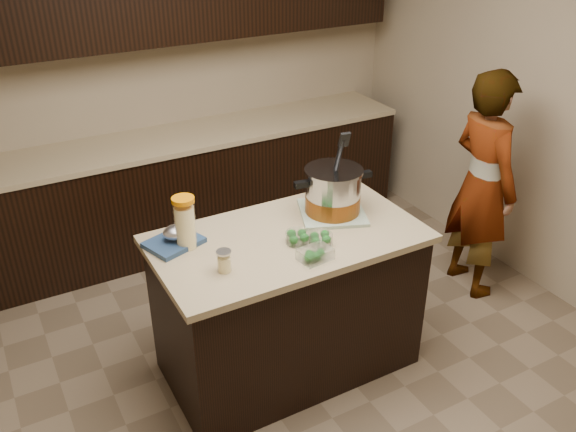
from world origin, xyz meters
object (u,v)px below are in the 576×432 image
(lemonade_pitcher, at_px, (185,225))
(person, at_px, (482,185))
(stock_pot, at_px, (333,194))
(island, at_px, (288,303))

(lemonade_pitcher, height_order, person, person)
(stock_pot, bearing_deg, island, -155.89)
(stock_pot, relative_size, person, 0.30)
(island, relative_size, stock_pot, 3.10)
(island, height_order, lemonade_pitcher, lemonade_pitcher)
(stock_pot, bearing_deg, person, 9.95)
(stock_pot, relative_size, lemonade_pitcher, 1.67)
(person, bearing_deg, lemonade_pitcher, 94.79)
(lemonade_pitcher, bearing_deg, island, -16.83)
(lemonade_pitcher, relative_size, person, 0.18)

